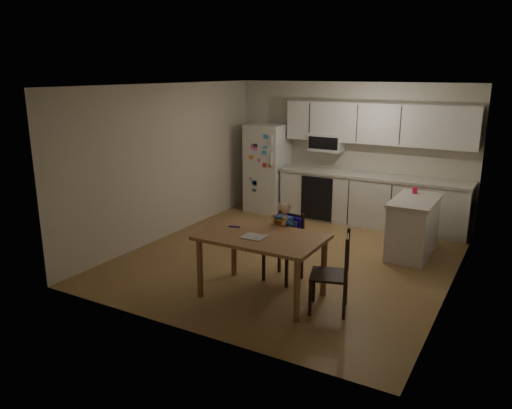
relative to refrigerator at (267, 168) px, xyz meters
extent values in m
cube|color=olive|center=(1.55, -2.15, -0.85)|extent=(4.50, 5.00, 0.01)
cube|color=beige|center=(1.55, 0.35, 0.40)|extent=(4.50, 0.02, 2.50)
cube|color=beige|center=(-0.70, -2.15, 0.40)|extent=(0.02, 5.00, 2.50)
cube|color=beige|center=(3.80, -2.15, 0.40)|extent=(0.02, 5.00, 2.50)
cube|color=white|center=(1.55, -2.15, 1.65)|extent=(4.50, 5.00, 0.01)
cube|color=silver|center=(0.00, 0.00, 0.00)|extent=(0.72, 0.70, 1.70)
cube|color=silver|center=(2.08, 0.05, -0.42)|extent=(3.34, 0.60, 0.86)
cube|color=beige|center=(2.08, 0.04, 0.04)|extent=(3.37, 0.62, 0.05)
cube|color=black|center=(1.16, -0.26, -0.42)|extent=(0.60, 0.02, 0.80)
cube|color=silver|center=(2.08, 0.18, 0.95)|extent=(3.34, 0.34, 0.70)
cube|color=silver|center=(1.16, 0.15, 0.57)|extent=(0.60, 0.38, 0.33)
cube|color=silver|center=(3.08, -1.11, -0.44)|extent=(0.56, 1.11, 0.82)
cube|color=beige|center=(3.08, -1.11, -0.01)|extent=(0.61, 1.17, 0.05)
cylinder|color=red|center=(2.99, -0.78, 0.06)|extent=(0.08, 0.08, 0.10)
cube|color=olive|center=(1.82, -3.50, -0.09)|extent=(1.47, 0.94, 0.04)
cylinder|color=olive|center=(1.17, -3.89, -0.48)|extent=(0.07, 0.07, 0.74)
cylinder|color=olive|center=(1.17, -3.12, -0.48)|extent=(0.07, 0.07, 0.74)
cylinder|color=olive|center=(2.47, -3.89, -0.48)|extent=(0.07, 0.07, 0.74)
cylinder|color=olive|center=(2.47, -3.12, -0.48)|extent=(0.07, 0.07, 0.74)
cube|color=#AEAEB3|center=(1.76, -3.61, -0.06)|extent=(0.27, 0.23, 0.01)
cylinder|color=#1D0DB6|center=(1.35, -3.40, -0.06)|extent=(0.12, 0.06, 0.02)
cube|color=black|center=(1.82, -2.93, -0.44)|extent=(0.45, 0.45, 0.03)
cube|color=black|center=(1.61, -3.09, -0.65)|extent=(0.04, 0.04, 0.40)
cube|color=black|center=(1.66, -2.73, -0.65)|extent=(0.04, 0.04, 0.40)
cube|color=black|center=(1.97, -3.14, -0.65)|extent=(0.04, 0.04, 0.40)
cube|color=black|center=(2.02, -2.78, -0.65)|extent=(0.04, 0.04, 0.40)
cube|color=black|center=(1.84, -2.75, -0.18)|extent=(0.40, 0.09, 0.48)
cube|color=#1D0DB6|center=(1.82, -2.93, -0.37)|extent=(0.40, 0.37, 0.10)
cube|color=#1D0DB6|center=(1.83, -2.80, -0.16)|extent=(0.37, 0.10, 0.32)
cube|color=#5B7DD1|center=(1.81, -2.95, -0.32)|extent=(0.31, 0.28, 0.02)
cube|color=#2C4EAE|center=(1.82, -2.92, -0.10)|extent=(0.23, 0.16, 0.25)
cube|color=#CA6520|center=(1.81, -2.99, -0.11)|extent=(0.18, 0.04, 0.19)
sphere|color=beige|center=(1.82, -2.93, 0.13)|extent=(0.18, 0.18, 0.16)
ellipsoid|color=olive|center=(1.82, -2.93, 0.15)|extent=(0.18, 0.17, 0.13)
cube|color=black|center=(2.67, -3.45, -0.41)|extent=(0.52, 0.52, 0.03)
cube|color=black|center=(2.43, -3.33, -0.64)|extent=(0.04, 0.04, 0.42)
cube|color=black|center=(2.79, -3.22, -0.64)|extent=(0.04, 0.04, 0.42)
cube|color=black|center=(2.54, -3.69, -0.64)|extent=(0.04, 0.04, 0.42)
cube|color=black|center=(2.90, -3.58, -0.64)|extent=(0.04, 0.04, 0.42)
cube|color=black|center=(2.85, -3.40, -0.15)|extent=(0.16, 0.41, 0.50)
camera|label=1|loc=(4.55, -8.46, 1.84)|focal=35.00mm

